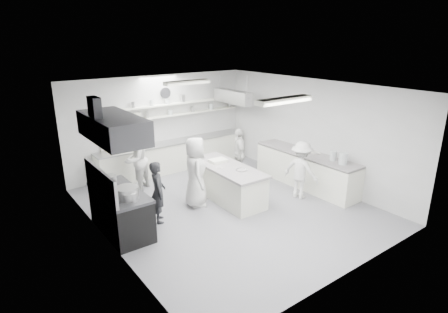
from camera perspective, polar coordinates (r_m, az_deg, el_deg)
floor at (r=9.40m, az=0.51°, el=-7.81°), size 6.00×7.00×0.02m
ceiling at (r=8.53m, az=0.57°, el=10.76°), size 6.00×7.00×0.02m
wall_back at (r=11.74m, az=-9.84°, el=5.03°), size 6.00×0.04×3.00m
wall_front at (r=6.58m, az=19.33°, el=-6.24°), size 6.00×0.04×3.00m
wall_left at (r=7.53m, az=-18.04°, el=-3.02°), size 0.04×7.00×3.00m
wall_right at (r=10.86m, az=13.31°, el=3.75°), size 0.04×7.00×3.00m
stove at (r=8.41m, az=-15.66°, el=-8.35°), size 0.80×1.80×0.90m
exhaust_hood at (r=7.77m, az=-16.83°, el=4.32°), size 0.85×2.00×0.50m
back_counter at (r=11.89m, az=-7.63°, el=0.10°), size 5.00×0.60×0.92m
shelf_lower at (r=11.90m, az=-6.60°, el=6.58°), size 4.20×0.26×0.04m
shelf_upper at (r=11.83m, az=-6.66°, el=8.25°), size 4.20×0.26×0.04m
pass_through_window at (r=11.23m, az=-15.70°, el=3.77°), size 1.30×0.04×1.00m
wall_clock at (r=11.62m, az=-9.11°, el=9.71°), size 0.32×0.05×0.32m
right_counter at (r=10.77m, az=12.51°, el=-2.04°), size 0.74×3.30×0.94m
pot_rack at (r=11.72m, az=1.30°, el=9.26°), size 0.30×1.60×0.40m
light_fixture_front at (r=7.20m, az=9.33°, el=8.61°), size 1.30×0.25×0.10m
light_fixture_rear at (r=10.02m, az=-5.77°, el=11.37°), size 1.30×0.25×0.10m
prep_island at (r=9.69m, az=0.50°, el=-4.18°), size 0.92×2.34×0.85m
stove_pot at (r=7.75m, az=-14.75°, el=-5.63°), size 0.46×0.46×0.30m
cook_stove at (r=8.54m, az=-10.19°, el=-5.43°), size 0.52×0.62×1.46m
cook_back at (r=10.36m, az=-13.59°, el=-0.48°), size 1.09×1.05×1.78m
cook_island_left at (r=9.18m, az=-4.43°, el=-2.41°), size 0.86×1.02×1.78m
cook_island_right at (r=10.98m, az=2.31°, el=0.43°), size 0.72×0.98×1.54m
cook_right at (r=9.84m, az=11.85°, el=-2.08°), size 0.76×1.09×1.54m
bowl_island_a at (r=9.26m, az=2.72°, el=-2.21°), size 0.30×0.30×0.07m
bowl_island_b at (r=9.42m, az=-0.67°, el=-1.87°), size 0.23×0.23×0.05m
bowl_right at (r=10.62m, az=14.01°, el=0.41°), size 0.29×0.29×0.06m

